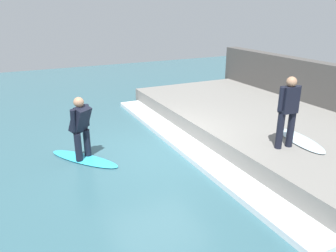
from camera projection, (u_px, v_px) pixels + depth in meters
ground_plane at (157, 153)px, 8.46m from camera, size 28.00×28.00×0.00m
concrete_ledge at (261, 124)px, 9.76m from camera, size 4.40×9.55×0.55m
back_wall at (323, 93)px, 10.54m from camera, size 0.50×10.03×1.90m
wave_foam_crest at (186, 145)px, 8.79m from camera, size 0.72×9.07×0.13m
surfboard_riding at (84, 159)px, 8.09m from camera, size 1.61×1.92×0.06m
surfer_riding at (81, 125)px, 7.78m from camera, size 0.59×0.60×1.54m
surfer_waiting_near at (288, 109)px, 7.16m from camera, size 0.55×0.26×1.63m
surfboard_waiting_near at (301, 140)px, 7.78m from camera, size 0.86×1.70×0.06m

